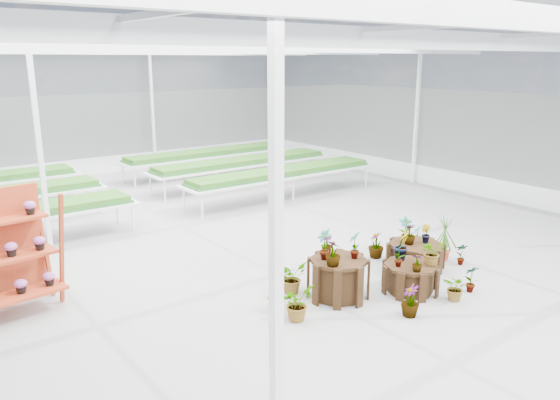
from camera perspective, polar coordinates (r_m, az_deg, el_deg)
ground_plane at (r=10.41m, az=-0.39°, el=-8.43°), size 24.00×24.00×0.00m
greenhouse_shell at (r=9.75m, az=-0.41°, el=3.84°), size 18.00×24.00×4.50m
steel_frame at (r=9.75m, az=-0.41°, el=3.84°), size 18.00×24.00×4.50m
nursery_benches at (r=16.35m, az=-15.72°, el=1.10°), size 16.00×7.00×0.84m
plinth_tall at (r=9.64m, az=6.10°, el=-8.13°), size 1.06×1.06×0.71m
plinth_mid at (r=10.13m, az=13.44°, el=-7.91°), size 1.26×1.26×0.52m
plinth_low at (r=11.27m, az=13.95°, el=-5.66°), size 1.24×1.24×0.50m
nursery_plants at (r=10.10m, az=9.79°, el=-6.43°), size 4.83×2.75×1.26m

